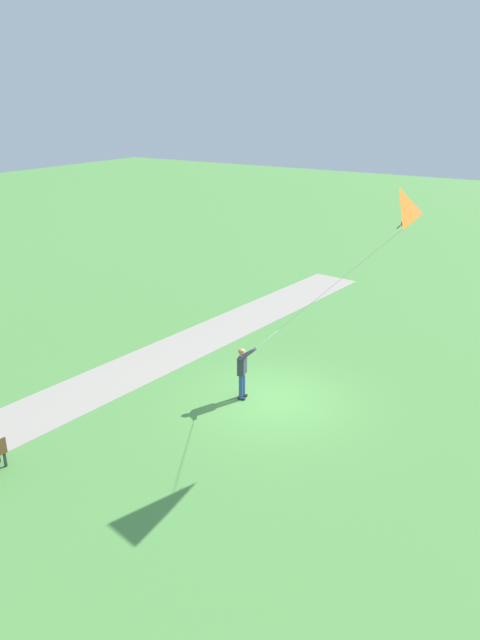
% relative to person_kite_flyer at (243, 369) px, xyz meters
% --- Properties ---
extents(ground_plane, '(120.00, 120.00, 0.00)m').
position_rel_person_kite_flyer_xyz_m(ground_plane, '(-0.86, -0.37, -1.05)').
color(ground_plane, '#569947').
extents(walkway_path, '(5.46, 32.08, 0.02)m').
position_rel_person_kite_flyer_xyz_m(walkway_path, '(4.54, 1.63, -1.04)').
color(walkway_path, '#ADA393').
rests_on(walkway_path, ground).
extents(person_kite_flyer, '(0.63, 0.50, 1.83)m').
position_rel_person_kite_flyer_xyz_m(person_kite_flyer, '(0.00, 0.00, 0.00)').
color(person_kite_flyer, '#232328').
rests_on(person_kite_flyer, ground).
extents(flying_kite, '(4.14, 2.06, 5.17)m').
position_rel_person_kite_flyer_xyz_m(flying_kite, '(-4.13, -1.20, 5.33)').
color(flying_kite, orange).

